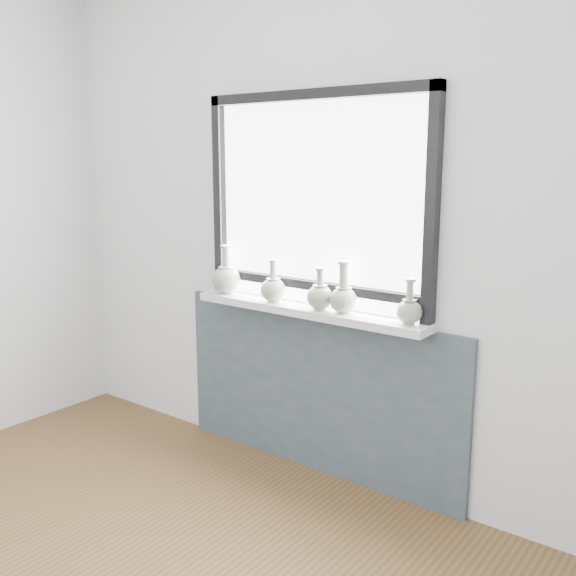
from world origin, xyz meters
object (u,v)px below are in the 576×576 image
Objects in this scene: vase_a at (227,278)px; vase_e at (409,310)px; windowsill at (307,310)px; vase_b at (273,288)px; vase_d at (344,297)px; vase_c at (320,296)px.

vase_a reaches higher than vase_e.
windowsill is 0.55m from vase_a.
vase_b is 0.76m from vase_e.
vase_e is at bearing 0.11° from vase_a.
vase_c is at bearing -174.71° from vase_d.
windowsill is 0.24m from vase_d.
vase_e is at bearing 1.19° from vase_b.
vase_a is at bearing 178.82° from vase_c.
windowsill is 4.99× the size of vase_a.
vase_a is 0.34m from vase_b.
vase_e is (0.56, -0.00, 0.08)m from windowsill.
windowsill is at bearing 5.47° from vase_b.
vase_d is (0.22, -0.01, 0.10)m from windowsill.
vase_d reaches higher than windowsill.
vase_a is 1.05× the size of vase_d.
vase_c is at bearing 0.17° from vase_b.
vase_c is 0.13m from vase_d.
vase_d reaches higher than vase_c.
vase_a is 1.10m from vase_e.
vase_c reaches higher than windowsill.
vase_d is at bearing -1.74° from windowsill.
vase_a is at bearing -179.89° from vase_e.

